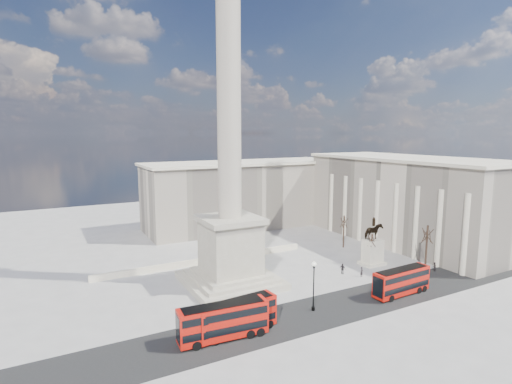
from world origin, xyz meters
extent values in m
plane|color=#A4A29C|center=(0.00, 0.00, 0.00)|extent=(180.00, 180.00, 0.00)
cube|color=#252525|center=(5.00, -10.00, 0.00)|extent=(120.00, 9.00, 0.01)
cube|color=#B2AA94|center=(0.00, 5.00, 0.50)|extent=(14.00, 14.00, 1.00)
cube|color=#B2AA94|center=(0.00, 5.00, 1.25)|extent=(12.00, 12.00, 0.50)
cube|color=#B2AA94|center=(0.00, 5.00, 1.75)|extent=(10.00, 10.00, 0.50)
cube|color=#B2AA94|center=(0.00, 5.00, 6.00)|extent=(8.00, 8.00, 8.00)
cube|color=#B2AA94|center=(0.00, 5.00, 10.40)|extent=(9.00, 9.00, 0.80)
cylinder|color=#B9AD99|center=(0.00, 5.00, 27.80)|extent=(3.60, 3.60, 34.00)
cube|color=beige|center=(0.00, 16.00, 0.55)|extent=(40.00, 0.60, 1.10)
cube|color=beige|center=(45.00, 10.00, 9.00)|extent=(18.00, 45.00, 18.00)
cube|color=beige|center=(45.00, 10.00, 18.30)|extent=(19.00, 46.00, 0.60)
cube|color=beige|center=(20.00, 40.00, 8.00)|extent=(50.00, 16.00, 16.00)
cube|color=beige|center=(20.00, 40.00, 16.30)|extent=(51.00, 17.00, 0.60)
cube|color=red|center=(-8.02, -10.56, 2.27)|extent=(10.69, 3.21, 3.88)
cube|color=black|center=(-8.02, -10.56, 1.58)|extent=(10.27, 3.23, 0.86)
cube|color=black|center=(-8.02, -10.56, 3.30)|extent=(10.27, 3.23, 0.86)
cube|color=black|center=(-8.02, -10.56, 4.24)|extent=(9.62, 2.89, 0.06)
cylinder|color=black|center=(-11.48, -10.29, 0.53)|extent=(1.25, 2.59, 1.05)
cylinder|color=black|center=(-5.08, -10.79, 0.53)|extent=(1.25, 2.59, 1.05)
cylinder|color=black|center=(-3.82, -10.89, 0.53)|extent=(1.25, 2.59, 1.05)
cube|color=red|center=(-6.08, -10.06, 2.19)|extent=(10.28, 3.15, 3.73)
cube|color=black|center=(-6.08, -10.06, 1.52)|extent=(9.88, 3.18, 0.83)
cube|color=black|center=(-6.08, -10.06, 3.17)|extent=(9.88, 3.18, 0.83)
cube|color=black|center=(-6.08, -10.06, 4.08)|extent=(9.25, 2.84, 0.06)
cylinder|color=black|center=(-9.40, -10.34, 0.51)|extent=(1.21, 2.50, 1.01)
cylinder|color=black|center=(-3.25, -9.82, 0.51)|extent=(1.21, 2.50, 1.01)
cylinder|color=black|center=(-2.04, -9.71, 0.51)|extent=(1.21, 2.50, 1.01)
cube|color=red|center=(20.32, -11.07, 2.12)|extent=(9.88, 2.61, 3.61)
cube|color=black|center=(20.32, -11.07, 1.47)|extent=(9.49, 2.66, 0.80)
cube|color=black|center=(20.32, -11.07, 3.07)|extent=(9.49, 2.66, 0.80)
cube|color=black|center=(20.32, -11.07, 3.95)|extent=(8.89, 2.35, 0.05)
cylinder|color=black|center=(17.09, -11.20, 0.49)|extent=(1.07, 2.38, 0.98)
cylinder|color=black|center=(23.07, -10.96, 0.49)|extent=(1.07, 2.38, 0.98)
cylinder|color=black|center=(24.24, -10.91, 0.49)|extent=(1.07, 2.38, 0.98)
cube|color=red|center=(42.18, -9.77, 2.33)|extent=(10.88, 2.86, 3.97)
cube|color=black|center=(42.18, -9.77, 1.62)|extent=(10.45, 2.90, 0.88)
cube|color=black|center=(42.18, -9.77, 3.38)|extent=(10.45, 2.90, 0.88)
cube|color=black|center=(42.18, -9.77, 4.35)|extent=(9.79, 2.58, 0.06)
cylinder|color=black|center=(38.62, -9.64, 0.54)|extent=(1.18, 2.61, 1.08)
cylinder|color=black|center=(45.20, -9.89, 0.54)|extent=(1.18, 2.61, 1.08)
cylinder|color=black|center=(46.49, -9.94, 0.54)|extent=(1.18, 2.61, 1.08)
cylinder|color=black|center=(5.70, -9.29, 0.26)|extent=(0.46, 0.46, 0.52)
cylinder|color=black|center=(5.70, -9.29, 3.13)|extent=(0.17, 0.17, 6.26)
cylinder|color=black|center=(5.70, -9.29, 6.15)|extent=(0.31, 0.31, 0.31)
sphere|color=silver|center=(5.70, -9.29, 6.52)|extent=(0.58, 0.58, 0.58)
cube|color=beige|center=(26.56, 1.22, 0.27)|extent=(4.25, 3.19, 0.53)
cube|color=beige|center=(26.56, 1.22, 2.34)|extent=(3.40, 2.34, 4.68)
imported|color=black|center=(26.56, 1.22, 6.11)|extent=(3.41, 1.57, 2.87)
cylinder|color=black|center=(26.56, 1.22, 7.85)|extent=(0.53, 0.53, 1.28)
sphere|color=black|center=(26.56, 1.22, 8.60)|extent=(0.38, 0.38, 0.38)
cylinder|color=#332319|center=(31.59, -6.17, 4.13)|extent=(0.33, 0.33, 8.26)
cylinder|color=#332319|center=(25.47, 0.39, 3.01)|extent=(0.28, 0.28, 6.02)
cylinder|color=#332319|center=(29.21, 12.27, 3.40)|extent=(0.29, 0.29, 6.79)
imported|color=black|center=(20.48, -2.62, 0.85)|extent=(0.73, 0.61, 1.69)
imported|color=black|center=(33.48, -6.50, 0.79)|extent=(0.93, 0.83, 1.58)
imported|color=black|center=(18.52, -0.12, 0.92)|extent=(0.82, 1.17, 1.84)
camera|label=1|loc=(-25.07, -50.55, 23.67)|focal=28.00mm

